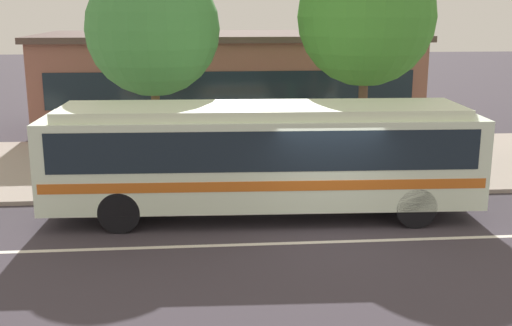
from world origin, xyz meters
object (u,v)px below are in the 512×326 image
pedestrian_waiting_near_sign (342,145)px  pedestrian_walking_along_curb (342,151)px  bus_stop_sign (417,136)px  street_tree_mid_block (366,17)px  street_tree_near_stop (153,29)px  transit_bus (263,152)px

pedestrian_waiting_near_sign → pedestrian_walking_along_curb: bearing=-101.1°
pedestrian_waiting_near_sign → bus_stop_sign: (1.85, -1.39, 0.52)m
street_tree_mid_block → street_tree_near_stop: bearing=179.6°
pedestrian_waiting_near_sign → street_tree_near_stop: street_tree_near_stop is taller
transit_bus → pedestrian_waiting_near_sign: (2.73, 3.14, -0.53)m
bus_stop_sign → transit_bus: bearing=-159.1°
pedestrian_walking_along_curb → bus_stop_sign: bearing=-20.2°
street_tree_near_stop → street_tree_mid_block: size_ratio=0.93×
transit_bus → street_tree_near_stop: street_tree_near_stop is taller
pedestrian_waiting_near_sign → pedestrian_walking_along_curb: (-0.13, -0.66, -0.04)m
bus_stop_sign → street_tree_mid_block: 4.19m
street_tree_near_stop → street_tree_mid_block: street_tree_mid_block is taller
transit_bus → bus_stop_sign: transit_bus is taller
bus_stop_sign → street_tree_mid_block: size_ratio=0.34×
pedestrian_waiting_near_sign → pedestrian_walking_along_curb: 0.67m
bus_stop_sign → street_tree_mid_block: bearing=111.9°
transit_bus → street_tree_near_stop: 5.91m
street_tree_near_stop → street_tree_mid_block: bearing=-0.4°
transit_bus → pedestrian_waiting_near_sign: transit_bus is taller
pedestrian_walking_along_curb → bus_stop_sign: (1.98, -0.73, 0.56)m
bus_stop_sign → street_tree_near_stop: bearing=161.7°
pedestrian_walking_along_curb → street_tree_near_stop: size_ratio=0.26×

